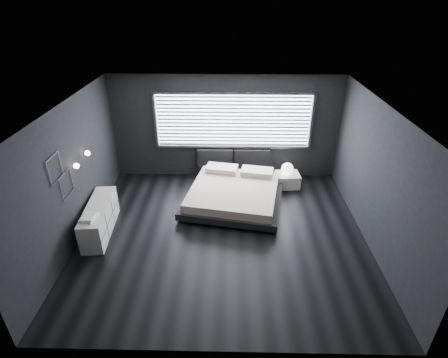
{
  "coord_description": "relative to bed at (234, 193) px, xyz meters",
  "views": [
    {
      "loc": [
        0.15,
        -6.0,
        4.67
      ],
      "look_at": [
        0.0,
        0.85,
        0.9
      ],
      "focal_mm": 28.0,
      "sensor_mm": 36.0,
      "label": 1
    }
  ],
  "objects": [
    {
      "name": "book_stack",
      "position": [
        -2.88,
        -1.66,
        0.41
      ],
      "size": [
        0.33,
        0.39,
        0.07
      ],
      "color": "white",
      "rests_on": "dresser"
    },
    {
      "name": "wall_art_lower",
      "position": [
        -3.21,
        -1.57,
        1.11
      ],
      "size": [
        0.01,
        0.48,
        0.48
      ],
      "color": "#47474C",
      "rests_on": "ground"
    },
    {
      "name": "wall_art_upper",
      "position": [
        -3.21,
        -1.82,
        1.58
      ],
      "size": [
        0.01,
        0.48,
        0.48
      ],
      "color": "#47474C",
      "rests_on": "ground"
    },
    {
      "name": "room",
      "position": [
        -0.23,
        -1.27,
        1.13
      ],
      "size": [
        6.04,
        6.0,
        2.8
      ],
      "color": "black",
      "rests_on": "ground"
    },
    {
      "name": "sconce_far",
      "position": [
        -3.11,
        -0.62,
        1.33
      ],
      "size": [
        0.18,
        0.11,
        0.11
      ],
      "color": "silver",
      "rests_on": "ground"
    },
    {
      "name": "orb_lamp",
      "position": [
        1.39,
        0.87,
        0.24
      ],
      "size": [
        0.31,
        0.31,
        0.31
      ],
      "primitive_type": "sphere",
      "color": "white",
      "rests_on": "nightstand"
    },
    {
      "name": "window",
      "position": [
        -0.03,
        1.42,
        1.34
      ],
      "size": [
        4.14,
        0.09,
        1.52
      ],
      "color": "white",
      "rests_on": "ground"
    },
    {
      "name": "dresser",
      "position": [
        -2.88,
        -1.19,
        0.05
      ],
      "size": [
        0.59,
        1.66,
        0.65
      ],
      "color": "white",
      "rests_on": "ground"
    },
    {
      "name": "sconce_near",
      "position": [
        -3.11,
        -1.22,
        1.33
      ],
      "size": [
        0.18,
        0.11,
        0.11
      ],
      "color": "silver",
      "rests_on": "ground"
    },
    {
      "name": "headboard",
      "position": [
        -0.01,
        1.37,
        0.3
      ],
      "size": [
        1.96,
        0.16,
        0.52
      ],
      "color": "black",
      "rests_on": "ground"
    },
    {
      "name": "nightstand",
      "position": [
        1.42,
        0.87,
        -0.09
      ],
      "size": [
        0.65,
        0.56,
        0.36
      ],
      "primitive_type": "cube",
      "rotation": [
        0.0,
        0.0,
        0.07
      ],
      "color": "white",
      "rests_on": "ground"
    },
    {
      "name": "bed",
      "position": [
        0.0,
        0.0,
        0.0
      ],
      "size": [
        2.62,
        2.53,
        0.59
      ],
      "color": "black",
      "rests_on": "ground"
    }
  ]
}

